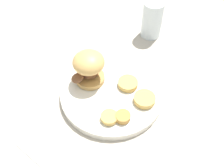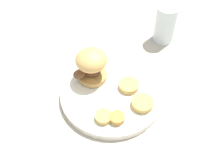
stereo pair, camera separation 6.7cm
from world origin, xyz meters
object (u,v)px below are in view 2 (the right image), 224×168
at_px(dinner_plate, 112,92).
at_px(fork, 32,153).
at_px(sandwich, 91,64).
at_px(drinking_glass, 165,24).

bearing_deg(dinner_plate, fork, -86.14).
height_order(dinner_plate, sandwich, sandwich).
bearing_deg(dinner_plate, drinking_glass, 105.70).
bearing_deg(drinking_glass, fork, -79.86).
distance_m(dinner_plate, fork, 0.25).
bearing_deg(sandwich, dinner_plate, 11.01).
xyz_separation_m(fork, drinking_glass, (-0.09, 0.52, 0.06)).
relative_size(dinner_plate, drinking_glass, 2.26).
height_order(dinner_plate, drinking_glass, drinking_glass).
distance_m(sandwich, drinking_glass, 0.28).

